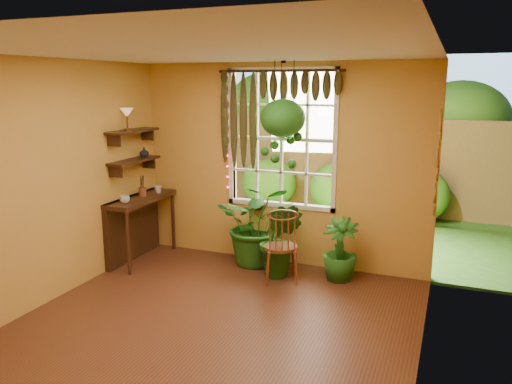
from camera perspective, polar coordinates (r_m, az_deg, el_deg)
floor at (r=5.14m, az=-5.84°, el=-15.87°), size 4.50×4.50×0.00m
ceiling at (r=4.54m, az=-6.61°, el=15.72°), size 4.50×4.50×0.00m
wall_back at (r=6.69m, az=2.84°, el=3.07°), size 4.00×0.00×4.00m
wall_left at (r=5.86m, az=-23.78°, el=0.69°), size 0.00×4.50×4.50m
wall_right at (r=4.14m, az=19.10°, el=-3.40°), size 0.00×4.50×4.50m
window at (r=6.68m, az=2.96°, el=6.07°), size 1.52×0.10×1.86m
valance_vine at (r=6.55m, az=1.95°, el=11.02°), size 1.70×0.12×1.10m
string_lights at (r=6.87m, az=-3.34°, el=6.66°), size 0.03×0.03×1.54m
wall_plates at (r=5.86m, az=19.98°, el=2.99°), size 0.04×0.32×1.10m
counter_ledge at (r=7.16m, az=-13.62°, el=-3.20°), size 0.40×1.20×0.90m
shelf_lower at (r=6.97m, az=-13.74°, el=3.51°), size 0.25×0.90×0.04m
shelf_upper at (r=6.92m, az=-13.91°, el=6.78°), size 0.25×0.90×0.04m
backyard at (r=11.10m, az=11.87°, el=6.15°), size 14.00×10.00×12.00m
windsor_chair at (r=6.25m, az=2.88°, el=-7.37°), size 0.54×0.55×1.10m
potted_plant_left at (r=6.74m, az=0.21°, el=-3.66°), size 1.21×1.11×1.14m
potted_plant_mid at (r=6.33m, az=2.84°, el=-5.46°), size 0.55×0.44×0.98m
potted_plant_right at (r=6.35m, az=9.54°, el=-6.52°), size 0.45×0.45×0.79m
hanging_basket at (r=6.30m, az=3.07°, el=7.79°), size 0.57×0.57×1.33m
cup_a at (r=6.69m, az=-14.78°, el=-0.83°), size 0.16×0.16×0.10m
cup_b at (r=7.21m, az=-11.14°, el=0.28°), size 0.13×0.13×0.10m
brush_jar at (r=7.02m, az=-12.89°, el=0.67°), size 0.10×0.10×0.37m
shelf_vase at (r=7.14m, az=-12.66°, el=4.46°), size 0.16×0.16×0.14m
tiffany_lamp at (r=6.79m, az=-14.55°, el=8.62°), size 0.17×0.17×0.29m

